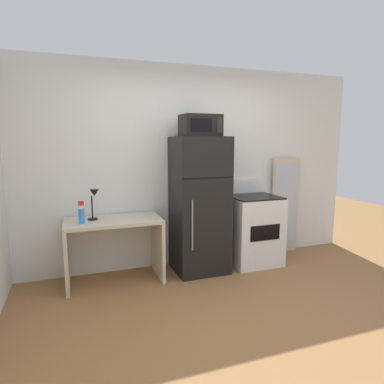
# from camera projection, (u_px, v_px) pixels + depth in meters

# --- Properties ---
(ground_plane) EXTENTS (12.00, 12.00, 0.00)m
(ground_plane) POSITION_uv_depth(u_px,v_px,m) (246.00, 322.00, 3.05)
(ground_plane) COLOR olive
(wall_back_white) EXTENTS (5.00, 0.10, 2.60)m
(wall_back_white) POSITION_uv_depth(u_px,v_px,m) (186.00, 167.00, 4.44)
(wall_back_white) COLOR silver
(wall_back_white) RESTS_ON ground
(desk) EXTENTS (1.09, 0.58, 0.75)m
(desk) POSITION_uv_depth(u_px,v_px,m) (114.00, 239.00, 3.88)
(desk) COLOR beige
(desk) RESTS_ON ground
(desk_lamp) EXTENTS (0.14, 0.12, 0.35)m
(desk_lamp) POSITION_uv_depth(u_px,v_px,m) (94.00, 199.00, 3.77)
(desk_lamp) COLOR black
(desk_lamp) RESTS_ON desk
(spray_bottle) EXTENTS (0.06, 0.06, 0.25)m
(spray_bottle) POSITION_uv_depth(u_px,v_px,m) (81.00, 215.00, 3.63)
(spray_bottle) COLOR #2D8CEA
(spray_bottle) RESTS_ON desk
(refrigerator) EXTENTS (0.64, 0.62, 1.70)m
(refrigerator) POSITION_uv_depth(u_px,v_px,m) (199.00, 205.00, 4.18)
(refrigerator) COLOR black
(refrigerator) RESTS_ON ground
(microwave) EXTENTS (0.46, 0.35, 0.26)m
(microwave) POSITION_uv_depth(u_px,v_px,m) (200.00, 126.00, 4.01)
(microwave) COLOR black
(microwave) RESTS_ON refrigerator
(oven_range) EXTENTS (0.66, 0.61, 1.10)m
(oven_range) POSITION_uv_depth(u_px,v_px,m) (253.00, 229.00, 4.50)
(oven_range) COLOR white
(oven_range) RESTS_ON ground
(leaning_mirror) EXTENTS (0.44, 0.03, 1.40)m
(leaning_mirror) POSITION_uv_depth(u_px,v_px,m) (285.00, 205.00, 4.93)
(leaning_mirror) COLOR #C6B793
(leaning_mirror) RESTS_ON ground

